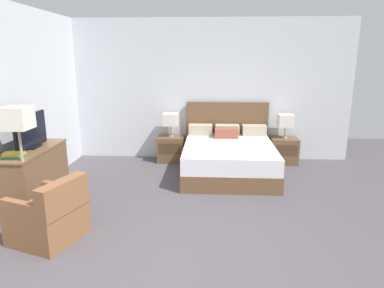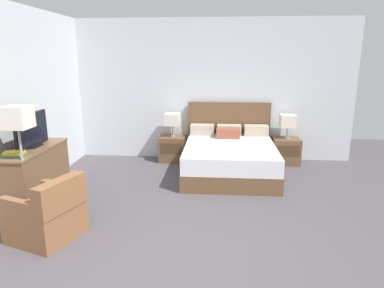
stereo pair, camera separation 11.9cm
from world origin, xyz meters
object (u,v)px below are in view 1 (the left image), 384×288
Objects in this scene: book_blue_cover at (14,154)px; tv at (31,132)px; bed at (228,156)px; nightstand_right at (284,150)px; armchair_by_window at (50,217)px; table_lamp_right at (286,121)px; dresser at (33,177)px; book_red_cover at (14,156)px; nightstand_left at (171,149)px; table_lamp_left at (171,120)px; floor_lamp at (18,128)px.

tv is at bearing 91.23° from book_blue_cover.
nightstand_right is (1.14, 0.69, -0.06)m from bed.
table_lamp_right is at bearing 44.11° from armchair_by_window.
tv reaches higher than dresser.
bed is 7.98× the size of book_red_cover.
nightstand_left is 3.23m from book_blue_cover.
bed is 1.34m from nightstand_right.
table_lamp_left is 1.85× the size of book_blue_cover.
bed reaches higher than nightstand_left.
bed is 2.44× the size of tv.
dresser reaches higher than armchair_by_window.
nightstand_right is at bearing 33.84° from book_red_cover.
dresser is at bearing -150.42° from nightstand_right.
nightstand_left is at bearing -90.00° from table_lamp_left.
tv is 1.46m from armchair_by_window.
book_blue_cover is at bearing 141.82° from floor_lamp.
floor_lamp is at bearing -141.12° from bed.
table_lamp_left reaches higher than book_red_cover.
bed reaches higher than table_lamp_right.
table_lamp_right reaches higher than book_blue_cover.
table_lamp_right reaches higher than book_red_cover.
table_lamp_right is 0.58× the size of tv.
table_lamp_left is at bearing 52.98° from dresser.
table_lamp_right is 4.66m from armchair_by_window.
nightstand_left is 2.85m from dresser.
armchair_by_window is (-2.17, -2.53, -0.03)m from bed.
table_lamp_left is 3.43m from armchair_by_window.
tv reaches higher than book_blue_cover.
floor_lamp is at bearing -38.18° from book_blue_cover.
armchair_by_window is at bearing -56.61° from tv.
dresser is (-2.85, -1.58, 0.11)m from bed.
tv reaches higher than table_lamp_right.
nightstand_left is 3.35m from floor_lamp.
book_blue_cover is at bearing -146.15° from nightstand_right.
dresser is 0.64m from tv.
tv is (-1.71, -2.19, 0.20)m from table_lamp_left.
bed is at bearing -148.85° from table_lamp_right.
book_blue_cover is at bearing 140.83° from armchair_by_window.
bed is at bearing 49.27° from armchair_by_window.
floor_lamp reaches higher than armchair_by_window.
table_lamp_right reaches higher than armchair_by_window.
dresser is at bearing 110.41° from floor_lamp.
tv is at bearing 88.22° from dresser.
bed is at bearing 34.91° from book_blue_cover.
bed is 2.27× the size of armchair_by_window.
floor_lamp is at bearing -143.30° from table_lamp_right.
book_blue_cover is 0.17× the size of floor_lamp.
bed reaches higher than book_red_cover.
table_lamp_right is 1.85× the size of book_blue_cover.
tv is at bearing -152.27° from bed.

